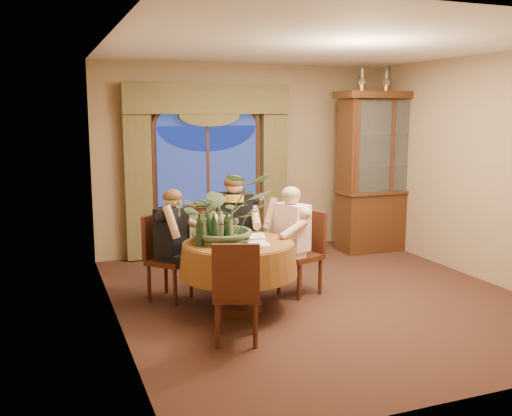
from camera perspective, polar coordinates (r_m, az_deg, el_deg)
name	(u,v)px	position (r m, az deg, el deg)	size (l,w,h in m)	color
floor	(318,297)	(6.67, 6.24, -8.83)	(5.00, 5.00, 0.00)	black
wall_back	(244,159)	(8.65, -1.16, 4.95)	(4.50, 4.50, 0.00)	#856C50
wall_right	(482,169)	(7.66, 21.63, 3.67)	(5.00, 5.00, 0.00)	#856C50
ceiling	(323,46)	(6.37, 6.72, 15.83)	(5.00, 5.00, 0.00)	white
window	(208,167)	(8.41, -4.85, 4.10)	(1.62, 0.10, 1.32)	navy
arched_transom	(207,113)	(8.38, -4.93, 9.42)	(1.60, 0.06, 0.44)	navy
drapery_left	(138,178)	(8.15, -11.72, 2.91)	(0.38, 0.14, 2.32)	#4B4322
drapery_right	(274,173)	(8.72, 1.78, 3.53)	(0.38, 0.14, 2.32)	#4B4322
swag_valance	(208,99)	(8.30, -4.80, 10.80)	(2.45, 0.16, 0.42)	#4B4322
dining_table	(238,276)	(6.10, -1.77, -6.84)	(1.26, 1.26, 0.75)	maroon
china_cabinet	(383,172)	(8.89, 12.59, 3.53)	(1.48, 0.58, 2.40)	#331A0E
oil_lamp_left	(362,79)	(8.63, 10.56, 12.53)	(0.11, 0.11, 0.34)	#A5722D
oil_lamp_center	(387,80)	(8.85, 12.92, 12.37)	(0.11, 0.11, 0.34)	#A5722D
oil_lamp_right	(410,81)	(9.09, 15.16, 12.20)	(0.11, 0.11, 0.34)	#A5722D
chair_right	(300,254)	(6.64, 4.39, -4.57)	(0.42, 0.42, 0.96)	black
chair_back_right	(239,249)	(6.83, -1.68, -4.14)	(0.42, 0.42, 0.96)	black
chair_back	(170,258)	(6.49, -8.61, -4.98)	(0.42, 0.42, 0.96)	black
chair_front_left	(237,291)	(5.28, -1.96, -8.30)	(0.42, 0.42, 0.96)	black
person_pink	(292,241)	(6.54, 3.59, -3.35)	(0.46, 0.42, 1.28)	beige
person_back	(172,245)	(6.40, -8.38, -3.72)	(0.46, 0.42, 1.28)	black
person_scarf	(234,232)	(6.79, -2.20, -2.41)	(0.49, 0.45, 1.38)	black
stoneware_vase	(227,228)	(6.03, -2.89, -2.03)	(0.15, 0.15, 0.28)	#93825D
centerpiece_plant	(225,182)	(5.98, -3.15, 2.61)	(0.98, 1.09, 0.85)	#435E3B
olive_bowl	(242,241)	(5.93, -1.39, -3.33)	(0.16, 0.16, 0.05)	#46562F
cheese_platter	(236,249)	(5.66, -2.03, -4.10)	(0.33, 0.33, 0.02)	black
wine_bottle_0	(207,225)	(6.08, -4.92, -1.69)	(0.07, 0.07, 0.33)	black
wine_bottle_1	(203,227)	(5.98, -5.31, -1.89)	(0.07, 0.07, 0.33)	tan
wine_bottle_2	(221,227)	(5.98, -3.53, -1.87)	(0.07, 0.07, 0.33)	tan
wine_bottle_3	(214,229)	(5.85, -4.24, -2.14)	(0.07, 0.07, 0.33)	black
wine_bottle_4	(199,231)	(5.79, -5.68, -2.27)	(0.07, 0.07, 0.33)	black
wine_bottle_5	(227,229)	(5.88, -2.92, -2.06)	(0.07, 0.07, 0.33)	black
tasting_paper_0	(258,243)	(5.93, 0.21, -3.54)	(0.21, 0.30, 0.00)	white
tasting_paper_1	(255,236)	(6.28, -0.07, -2.79)	(0.21, 0.30, 0.00)	white
tasting_paper_2	(241,249)	(5.69, -1.56, -4.10)	(0.21, 0.30, 0.00)	white
wine_glass_person_pink	(268,228)	(6.25, 1.16, -2.05)	(0.07, 0.07, 0.18)	silver
wine_glass_person_back	(203,230)	(6.17, -5.28, -2.24)	(0.07, 0.07, 0.18)	silver
wine_glass_person_scarf	(236,226)	(6.39, -2.02, -1.79)	(0.07, 0.07, 0.18)	silver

